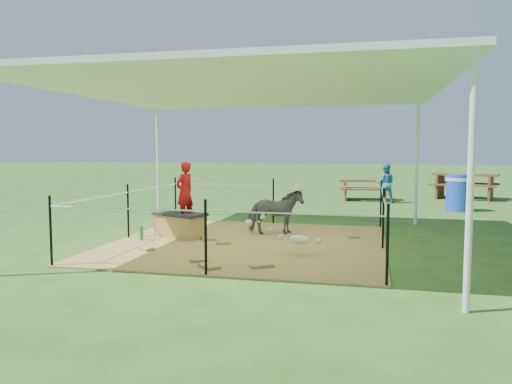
% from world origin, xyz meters
% --- Properties ---
extents(ground, '(90.00, 90.00, 0.00)m').
position_xyz_m(ground, '(0.00, 0.00, 0.00)').
color(ground, '#2D5919').
rests_on(ground, ground).
extents(hay_patch, '(4.60, 4.60, 0.03)m').
position_xyz_m(hay_patch, '(0.00, 0.00, 0.01)').
color(hay_patch, brown).
rests_on(hay_patch, ground).
extents(canopy_tent, '(6.30, 6.30, 2.90)m').
position_xyz_m(canopy_tent, '(0.00, 0.00, 2.69)').
color(canopy_tent, silver).
rests_on(canopy_tent, ground).
extents(rope_fence, '(4.54, 4.54, 1.00)m').
position_xyz_m(rope_fence, '(0.00, -0.00, 0.64)').
color(rope_fence, black).
rests_on(rope_fence, ground).
extents(straw_bale, '(1.00, 0.76, 0.40)m').
position_xyz_m(straw_bale, '(-1.33, 0.22, 0.23)').
color(straw_bale, '#A3783B').
rests_on(straw_bale, hay_patch).
extents(dark_cloth, '(1.07, 0.82, 0.05)m').
position_xyz_m(dark_cloth, '(-1.33, 0.22, 0.45)').
color(dark_cloth, black).
rests_on(dark_cloth, straw_bale).
extents(woman, '(0.39, 0.46, 1.08)m').
position_xyz_m(woman, '(-1.23, 0.22, 0.97)').
color(woman, '#A30F10').
rests_on(woman, straw_bale).
extents(green_bottle, '(0.09, 0.09, 0.25)m').
position_xyz_m(green_bottle, '(-1.88, -0.23, 0.15)').
color(green_bottle, '#1C7F36').
rests_on(green_bottle, hay_patch).
extents(pony, '(1.10, 0.82, 0.85)m').
position_xyz_m(pony, '(0.31, 0.89, 0.45)').
color(pony, '#4C4C51').
rests_on(pony, hay_patch).
extents(pink_hat, '(0.26, 0.26, 0.12)m').
position_xyz_m(pink_hat, '(0.31, 0.89, 0.94)').
color(pink_hat, pink).
rests_on(pink_hat, pony).
extents(foal, '(1.06, 0.82, 0.52)m').
position_xyz_m(foal, '(1.00, -0.79, 0.29)').
color(foal, beige).
rests_on(foal, hay_patch).
extents(trash_barrel, '(0.73, 0.73, 0.96)m').
position_xyz_m(trash_barrel, '(4.29, 5.68, 0.48)').
color(trash_barrel, blue).
rests_on(trash_barrel, ground).
extents(picnic_table_near, '(1.65, 1.27, 0.65)m').
position_xyz_m(picnic_table_near, '(1.83, 8.01, 0.32)').
color(picnic_table_near, '#542E1C').
rests_on(picnic_table_near, ground).
extents(picnic_table_far, '(2.32, 1.95, 0.83)m').
position_xyz_m(picnic_table_far, '(5.05, 9.17, 0.41)').
color(picnic_table_far, brown).
rests_on(picnic_table_far, ground).
extents(distant_person, '(0.58, 0.46, 1.18)m').
position_xyz_m(distant_person, '(2.47, 7.31, 0.59)').
color(distant_person, '#327CBB').
rests_on(distant_person, ground).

